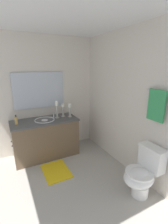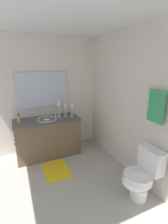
{
  "view_description": "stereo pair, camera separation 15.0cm",
  "coord_description": "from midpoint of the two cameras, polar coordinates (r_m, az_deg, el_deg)",
  "views": [
    {
      "loc": [
        1.97,
        -0.57,
        1.84
      ],
      "look_at": [
        -0.25,
        0.58,
        1.11
      ],
      "focal_mm": 25.55,
      "sensor_mm": 36.0,
      "label": 1
    },
    {
      "loc": [
        2.04,
        -0.43,
        1.84
      ],
      "look_at": [
        -0.25,
        0.58,
        1.11
      ],
      "focal_mm": 25.55,
      "sensor_mm": 36.0,
      "label": 2
    }
  ],
  "objects": [
    {
      "name": "soap_bottle",
      "position": [
        3.25,
        -24.33,
        -2.75
      ],
      "size": [
        0.06,
        0.06,
        0.18
      ],
      "color": "#E5B259",
      "rests_on": "vanity_cabinet"
    },
    {
      "name": "ceiling",
      "position": [
        2.16,
        -15.16,
        32.32
      ],
      "size": [
        2.82,
        2.7,
        0.02
      ],
      "primitive_type": "cube",
      "color": "white"
    },
    {
      "name": "candle_holder_mid",
      "position": [
        3.35,
        -10.97,
        1.05
      ],
      "size": [
        0.09,
        0.09,
        0.36
      ],
      "color": "#B7B2A5",
      "rests_on": "vanity_cabinet"
    },
    {
      "name": "towel_near_vanity",
      "position": [
        2.35,
        22.83,
        2.13
      ],
      "size": [
        0.26,
        0.03,
        0.43
      ],
      "primitive_type": "cube",
      "color": "#389E59",
      "rests_on": "towel_bar"
    },
    {
      "name": "wall_left",
      "position": [
        3.51,
        -18.79,
        5.18
      ],
      "size": [
        0.04,
        2.7,
        2.45
      ],
      "primitive_type": "cube",
      "color": "silver",
      "rests_on": "ground"
    },
    {
      "name": "toilet",
      "position": [
        2.55,
        18.57,
        -20.12
      ],
      "size": [
        0.39,
        0.54,
        0.75
      ],
      "color": "white",
      "rests_on": "ground"
    },
    {
      "name": "floor",
      "position": [
        2.78,
        -11.02,
        -26.03
      ],
      "size": [
        2.82,
        2.7,
        0.02
      ],
      "primitive_type": "cube",
      "color": "#B2ADA3",
      "rests_on": "ground"
    },
    {
      "name": "mirror",
      "position": [
        3.46,
        -16.92,
        7.43
      ],
      "size": [
        0.02,
        1.03,
        0.73
      ],
      "primitive_type": "cube",
      "color": "silver"
    },
    {
      "name": "bath_mat",
      "position": [
        3.13,
        -11.4,
        -20.0
      ],
      "size": [
        0.6,
        0.44,
        0.02
      ],
      "primitive_type": "cube",
      "color": "yellow",
      "rests_on": "ground"
    },
    {
      "name": "wall_back",
      "position": [
        2.8,
        14.95,
        2.88
      ],
      "size": [
        2.82,
        0.04,
        2.45
      ],
      "primitive_type": "cube",
      "color": "silver",
      "rests_on": "ground"
    },
    {
      "name": "candle_holder_short",
      "position": [
        3.44,
        -8.79,
        0.69
      ],
      "size": [
        0.09,
        0.09,
        0.27
      ],
      "color": "#B7B2A5",
      "rests_on": "vanity_cabinet"
    },
    {
      "name": "vanity_cabinet",
      "position": [
        3.47,
        -14.72,
        -9.02
      ],
      "size": [
        0.58,
        1.31,
        0.79
      ],
      "color": "brown",
      "rests_on": "ground"
    },
    {
      "name": "sink_basin",
      "position": [
        3.33,
        -15.13,
        -3.44
      ],
      "size": [
        0.4,
        0.4,
        0.24
      ],
      "color": "white",
      "rests_on": "vanity_cabinet"
    },
    {
      "name": "candle_holder_tall",
      "position": [
        3.39,
        -6.4,
        0.82
      ],
      "size": [
        0.09,
        0.09,
        0.3
      ],
      "color": "#B7B2A5",
      "rests_on": "vanity_cabinet"
    }
  ]
}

